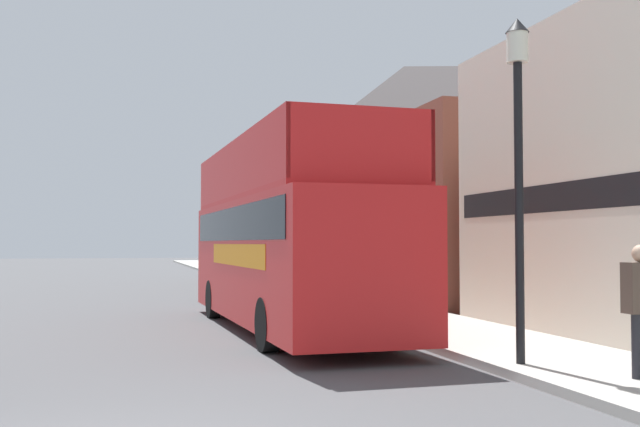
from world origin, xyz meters
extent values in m
plane|color=#4C4C4F|center=(0.00, 21.00, 0.00)|extent=(144.00, 144.00, 0.00)
cube|color=#ADAAA3|center=(6.91, 18.00, 0.07)|extent=(2.82, 108.00, 0.14)
cube|color=black|center=(8.37, 4.70, 2.80)|extent=(0.12, 11.29, 0.55)
cube|color=brown|center=(11.32, 21.94, 2.89)|extent=(6.00, 20.72, 5.77)
pyramid|color=#383333|center=(11.32, 21.94, 7.45)|extent=(6.00, 20.72, 3.35)
cube|color=red|center=(3.77, 9.72, 1.54)|extent=(2.86, 10.52, 2.56)
cube|color=orange|center=(3.79, 9.20, 1.67)|extent=(2.73, 5.82, 0.45)
cube|color=black|center=(3.77, 9.72, 2.32)|extent=(2.86, 9.68, 0.70)
cube|color=red|center=(3.77, 9.72, 2.87)|extent=(2.83, 9.68, 0.10)
cube|color=red|center=(2.55, 9.68, 3.52)|extent=(0.38, 9.60, 1.19)
cube|color=red|center=(5.00, 9.76, 3.52)|extent=(0.38, 9.60, 1.19)
cube|color=red|center=(3.92, 4.95, 3.52)|extent=(2.52, 0.15, 1.19)
cube|color=red|center=(3.64, 13.79, 3.52)|extent=(2.57, 1.54, 1.19)
cylinder|color=black|center=(2.53, 12.92, 0.48)|extent=(0.31, 0.97, 0.96)
cylinder|color=black|center=(4.80, 12.99, 0.48)|extent=(0.31, 0.97, 0.96)
cylinder|color=black|center=(2.73, 6.65, 0.48)|extent=(0.31, 0.97, 0.96)
cylinder|color=black|center=(5.00, 6.73, 0.48)|extent=(0.31, 0.97, 0.96)
cube|color=black|center=(4.39, 17.41, 0.57)|extent=(1.76, 4.07, 0.77)
cube|color=black|center=(4.39, 17.29, 1.21)|extent=(1.54, 1.96, 0.51)
cylinder|color=black|center=(3.58, 18.67, 0.33)|extent=(0.20, 0.67, 0.67)
cylinder|color=black|center=(5.18, 18.68, 0.33)|extent=(0.20, 0.67, 0.67)
cylinder|color=black|center=(3.60, 16.15, 0.33)|extent=(0.20, 0.67, 0.67)
cylinder|color=black|center=(5.19, 16.16, 0.33)|extent=(0.20, 0.67, 0.67)
cylinder|color=#232328|center=(6.77, 2.12, 0.56)|extent=(0.13, 0.13, 0.85)
cylinder|color=black|center=(5.94, 3.62, 2.38)|extent=(0.13, 0.13, 4.48)
cylinder|color=silver|center=(5.94, 3.62, 4.85)|extent=(0.32, 0.32, 0.45)
cone|color=black|center=(5.94, 3.62, 5.18)|extent=(0.35, 0.35, 0.22)
cylinder|color=black|center=(6.19, 12.99, 2.24)|extent=(0.13, 0.13, 4.21)
cylinder|color=silver|center=(6.19, 12.99, 4.57)|extent=(0.32, 0.32, 0.45)
cone|color=black|center=(6.19, 12.99, 4.91)|extent=(0.35, 0.35, 0.22)
camera|label=1|loc=(0.21, -6.33, 1.92)|focal=42.00mm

